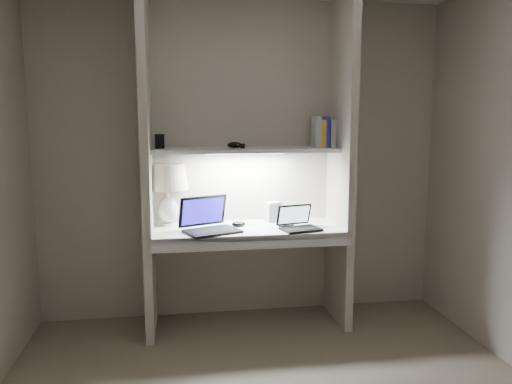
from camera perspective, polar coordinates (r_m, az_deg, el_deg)
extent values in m
cube|color=beige|center=(3.99, -1.58, 3.54)|extent=(3.20, 0.01, 2.50)
cube|color=beige|center=(3.69, -12.36, 2.94)|extent=(0.06, 0.55, 2.50)
cube|color=beige|center=(3.89, 9.70, 3.29)|extent=(0.06, 0.55, 2.50)
cube|color=white|center=(3.80, -1.03, -4.35)|extent=(1.40, 0.55, 0.04)
cube|color=silver|center=(3.56, -0.45, -5.76)|extent=(1.46, 0.03, 0.10)
cube|color=silver|center=(3.81, -1.25, 4.81)|extent=(1.40, 0.36, 0.03)
cube|color=white|center=(3.81, -1.25, 4.48)|extent=(0.60, 0.04, 0.02)
cylinder|color=white|center=(3.92, -9.95, -3.61)|extent=(0.12, 0.12, 0.02)
ellipsoid|color=white|center=(3.90, -9.99, -2.05)|extent=(0.16, 0.16, 0.20)
cylinder|color=white|center=(3.88, -10.04, -0.32)|extent=(0.03, 0.03, 0.09)
sphere|color=#FFD899|center=(3.87, -10.07, 0.95)|extent=(0.05, 0.05, 0.05)
cube|color=black|center=(3.64, -5.01, -4.49)|extent=(0.44, 0.38, 0.02)
cube|color=black|center=(3.64, -5.01, -4.35)|extent=(0.36, 0.29, 0.00)
cube|color=black|center=(3.75, -6.11, -2.16)|extent=(0.37, 0.21, 0.23)
cube|color=#261BE9|center=(3.75, -6.07, -2.18)|extent=(0.32, 0.17, 0.19)
cube|color=black|center=(3.71, 5.14, -4.25)|extent=(0.31, 0.25, 0.02)
cube|color=black|center=(3.71, 5.14, -4.11)|extent=(0.26, 0.18, 0.00)
cube|color=black|center=(3.79, 4.34, -2.59)|extent=(0.28, 0.12, 0.16)
cube|color=#CEF1FD|center=(3.79, 4.38, -2.61)|extent=(0.24, 0.10, 0.13)
cube|color=silver|center=(3.98, 2.01, -2.29)|extent=(0.14, 0.12, 0.16)
ellipsoid|color=black|center=(3.82, -2.01, -3.67)|extent=(0.11, 0.07, 0.04)
torus|color=black|center=(3.88, 3.58, -3.68)|extent=(0.14, 0.14, 0.01)
cube|color=yellow|center=(3.68, -10.79, -4.58)|extent=(0.10, 0.10, 0.00)
cube|color=white|center=(3.97, 9.53, 6.61)|extent=(0.04, 0.16, 0.21)
cube|color=navy|center=(3.96, 9.11, 6.81)|extent=(0.04, 0.16, 0.24)
cube|color=#AFB0AB|center=(3.95, 8.56, 6.62)|extent=(0.04, 0.16, 0.21)
cube|color=#282BB1|center=(3.94, 7.89, 6.83)|extent=(0.03, 0.16, 0.24)
cube|color=orange|center=(3.93, 7.45, 6.64)|extent=(0.04, 0.16, 0.21)
cube|color=#B0B0B5|center=(3.92, 6.90, 6.84)|extent=(0.04, 0.16, 0.24)
cube|color=black|center=(3.81, -10.96, 5.70)|extent=(0.07, 0.06, 0.11)
ellipsoid|color=black|center=(3.78, -2.46, 5.38)|extent=(0.12, 0.09, 0.05)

